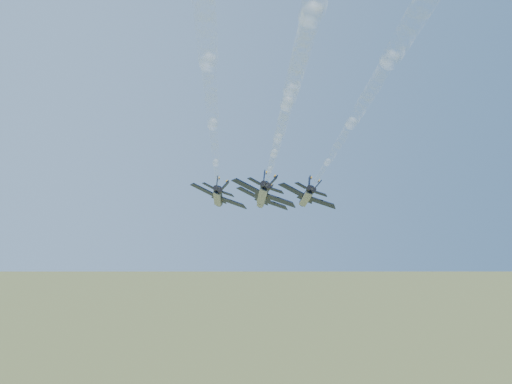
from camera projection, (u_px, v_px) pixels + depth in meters
name	position (u px, v px, depth m)	size (l,w,h in m)	color
jet_lead	(262.00, 199.00, 126.98)	(10.65, 15.69, 5.44)	black
jet_left	(219.00, 197.00, 114.48)	(10.65, 15.69, 5.44)	black
jet_right	(307.00, 197.00, 113.80)	(10.65, 15.69, 5.44)	black
jet_slot	(263.00, 194.00, 101.74)	(10.65, 15.69, 5.44)	black
smoke_trail_lead	(271.00, 184.00, 73.10)	(31.90, 66.41, 2.61)	white
smoke_trail_left	(191.00, 176.00, 60.60)	(31.90, 66.41, 2.61)	white
smoke_trail_right	(357.00, 176.00, 59.92)	(31.90, 66.41, 2.61)	white
smoke_trail_slot	(278.00, 165.00, 47.86)	(31.90, 66.41, 2.61)	white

